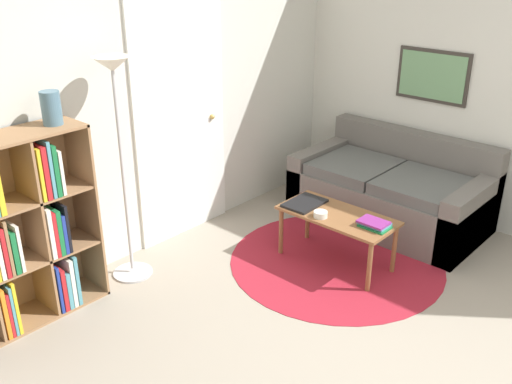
# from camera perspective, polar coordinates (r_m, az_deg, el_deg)

# --- Properties ---
(wall_back) EXTENTS (7.17, 0.11, 2.60)m
(wall_back) POSITION_cam_1_polar(r_m,az_deg,el_deg) (4.54, -10.44, 9.88)
(wall_back) COLOR silver
(wall_back) RESTS_ON ground_plane
(wall_right) EXTENTS (0.08, 5.69, 2.60)m
(wall_right) POSITION_cam_1_polar(r_m,az_deg,el_deg) (5.34, 17.93, 11.32)
(wall_right) COLOR silver
(wall_right) RESTS_ON ground_plane
(rug) EXTENTS (1.69, 1.69, 0.01)m
(rug) POSITION_cam_1_polar(r_m,az_deg,el_deg) (4.63, 8.01, -6.86)
(rug) COLOR maroon
(rug) RESTS_ON ground_plane
(bookshelf) EXTENTS (1.17, 0.34, 1.28)m
(bookshelf) POSITION_cam_1_polar(r_m,az_deg,el_deg) (3.93, -24.16, -4.51)
(bookshelf) COLOR #936B47
(bookshelf) RESTS_ON ground_plane
(floor_lamp) EXTENTS (0.30, 0.30, 1.66)m
(floor_lamp) POSITION_cam_1_polar(r_m,az_deg,el_deg) (4.03, -13.76, 7.76)
(floor_lamp) COLOR #B7B7BC
(floor_lamp) RESTS_ON ground_plane
(couch) EXTENTS (0.92, 1.65, 0.77)m
(couch) POSITION_cam_1_polar(r_m,az_deg,el_deg) (5.30, 13.56, 0.04)
(couch) COLOR #66605B
(couch) RESTS_ON ground_plane
(coffee_table) EXTENTS (0.43, 0.91, 0.43)m
(coffee_table) POSITION_cam_1_polar(r_m,az_deg,el_deg) (4.45, 8.12, -2.80)
(coffee_table) COLOR brown
(coffee_table) RESTS_ON ground_plane
(laptop) EXTENTS (0.34, 0.24, 0.02)m
(laptop) POSITION_cam_1_polar(r_m,az_deg,el_deg) (4.56, 4.88, -1.11)
(laptop) COLOR black
(laptop) RESTS_ON coffee_table
(bowl) EXTENTS (0.11, 0.11, 0.05)m
(bowl) POSITION_cam_1_polar(r_m,az_deg,el_deg) (4.35, 6.47, -2.23)
(bowl) COLOR silver
(bowl) RESTS_ON coffee_table
(book_stack_on_table) EXTENTS (0.17, 0.23, 0.05)m
(book_stack_on_table) POSITION_cam_1_polar(r_m,az_deg,el_deg) (4.27, 11.74, -3.15)
(book_stack_on_table) COLOR #196B38
(book_stack_on_table) RESTS_ON coffee_table
(vase_on_shelf) EXTENTS (0.12, 0.12, 0.22)m
(vase_on_shelf) POSITION_cam_1_polar(r_m,az_deg,el_deg) (3.85, -19.80, 7.91)
(vase_on_shelf) COLOR slate
(vase_on_shelf) RESTS_ON bookshelf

